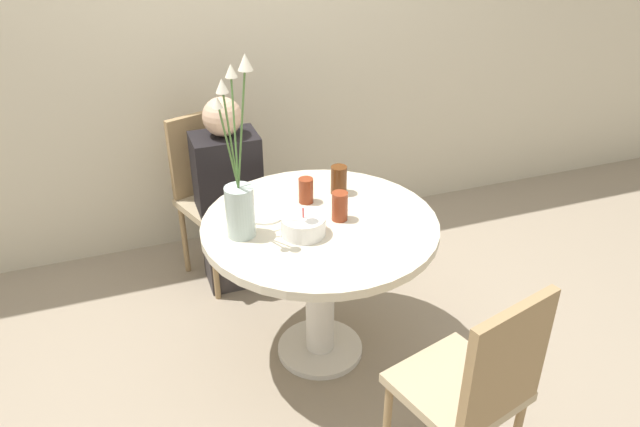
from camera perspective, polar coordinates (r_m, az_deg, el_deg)
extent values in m
plane|color=gray|center=(3.17, 0.00, -12.39)|extent=(16.00, 16.00, 0.00)
cube|color=beige|center=(3.68, -7.10, 16.56)|extent=(8.00, 0.05, 2.60)
cylinder|color=beige|center=(2.74, 0.00, -1.09)|extent=(1.04, 1.04, 0.04)
cylinder|color=silver|center=(2.94, 0.00, -7.08)|extent=(0.14, 0.14, 0.68)
cylinder|color=silver|center=(3.16, 0.00, -12.19)|extent=(0.42, 0.42, 0.03)
cube|color=tan|center=(3.49, -8.94, 0.80)|extent=(0.51, 0.51, 0.04)
cube|color=#997A51|center=(3.52, -10.80, 5.47)|extent=(0.37, 0.16, 0.46)
cylinder|color=#997A51|center=(3.42, -9.57, -4.67)|extent=(0.03, 0.03, 0.44)
cylinder|color=#997A51|center=(3.56, -4.88, -2.76)|extent=(0.03, 0.03, 0.44)
cylinder|color=#997A51|center=(3.67, -12.29, -2.29)|extent=(0.03, 0.03, 0.44)
cylinder|color=#997A51|center=(3.81, -7.81, -0.60)|extent=(0.03, 0.03, 0.44)
cube|color=tan|center=(2.40, 12.39, -15.22)|extent=(0.49, 0.49, 0.04)
cube|color=#997A51|center=(2.15, 16.68, -13.09)|extent=(0.38, 0.14, 0.46)
cylinder|color=#997A51|center=(2.74, 11.72, -15.25)|extent=(0.03, 0.03, 0.44)
cylinder|color=#997A51|center=(2.57, 6.14, -18.61)|extent=(0.03, 0.03, 0.44)
cylinder|color=white|center=(2.62, -1.54, -1.12)|extent=(0.19, 0.19, 0.08)
cylinder|color=#E54C4C|center=(2.59, -1.56, 0.08)|extent=(0.01, 0.01, 0.04)
cylinder|color=#B2C6C1|center=(2.60, -7.31, 0.17)|extent=(0.12, 0.12, 0.22)
cylinder|color=#4C7538|center=(2.41, -8.17, 6.69)|extent=(0.06, 0.08, 0.46)
cone|color=silver|center=(2.29, -8.97, 11.48)|extent=(0.05, 0.05, 0.05)
cylinder|color=#4C7538|center=(2.42, -8.37, 6.01)|extent=(0.08, 0.08, 0.40)
cone|color=silver|center=(2.31, -9.38, 10.01)|extent=(0.04, 0.04, 0.04)
cylinder|color=#4C7538|center=(2.44, -7.18, 7.76)|extent=(0.06, 0.03, 0.52)
cone|color=silver|center=(2.35, -6.86, 13.62)|extent=(0.06, 0.06, 0.06)
cylinder|color=#4C7538|center=(2.51, -7.80, 7.55)|extent=(0.04, 0.13, 0.45)
cone|color=silver|center=(2.50, -8.16, 12.83)|extent=(0.05, 0.05, 0.05)
cylinder|color=silver|center=(2.78, -5.02, -0.11)|extent=(0.17, 0.17, 0.01)
cylinder|color=#51280F|center=(2.93, 1.73, 3.09)|extent=(0.08, 0.08, 0.14)
cylinder|color=maroon|center=(2.86, -1.26, 2.13)|extent=(0.07, 0.07, 0.12)
cylinder|color=maroon|center=(2.71, 1.82, 0.67)|extent=(0.07, 0.07, 0.13)
cube|color=#383333|center=(3.54, -7.99, -2.80)|extent=(0.31, 0.24, 0.48)
cube|color=black|center=(3.32, -8.53, 3.75)|extent=(0.34, 0.24, 0.42)
sphere|color=#D1A889|center=(3.20, -8.94, 8.74)|extent=(0.20, 0.20, 0.20)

